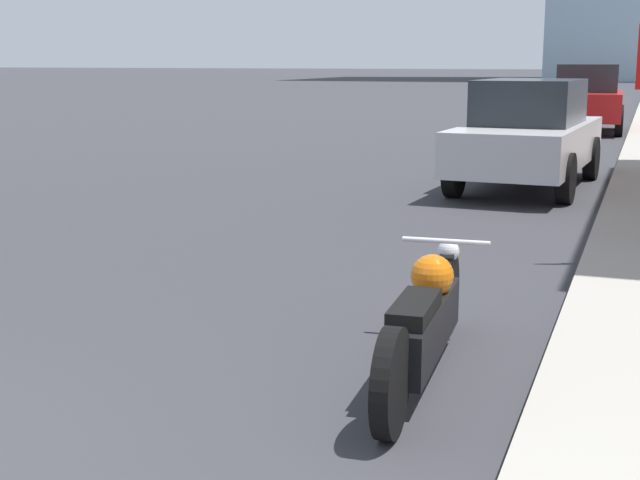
{
  "coord_description": "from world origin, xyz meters",
  "views": [
    {
      "loc": [
        4.13,
        -2.03,
        1.96
      ],
      "look_at": [
        1.68,
        4.61,
        0.52
      ],
      "focal_mm": 50.0,
      "sensor_mm": 36.0,
      "label": 1
    }
  ],
  "objects": [
    {
      "name": "motorcycle",
      "position": [
        2.89,
        3.22,
        0.36
      ],
      "size": [
        0.62,
        2.51,
        0.73
      ],
      "rotation": [
        0.0,
        0.0,
        0.06
      ],
      "color": "black",
      "rests_on": "ground_plane"
    },
    {
      "name": "parked_car_silver",
      "position": [
        2.38,
        12.03,
        0.85
      ],
      "size": [
        1.98,
        4.62,
        1.67
      ],
      "rotation": [
        0.0,
        0.0,
        -0.06
      ],
      "color": "#BCBCC1",
      "rests_on": "ground_plane"
    },
    {
      "name": "parked_car_red",
      "position": [
        2.44,
        23.69,
        0.92
      ],
      "size": [
        2.05,
        3.97,
        1.85
      ],
      "rotation": [
        0.0,
        0.0,
        0.03
      ],
      "color": "red",
      "rests_on": "ground_plane"
    }
  ]
}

